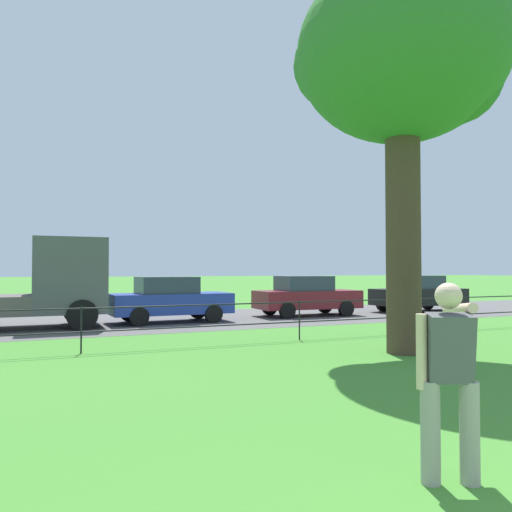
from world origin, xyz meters
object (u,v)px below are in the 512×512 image
flatbed_truck_far_left (16,288)px  car_maroon_center (306,296)px  car_blue_far_right (170,299)px  car_black_left (418,293)px  tree_large_lawn (399,61)px  person_thrower (449,374)px

flatbed_truck_far_left → car_maroon_center: size_ratio=1.80×
car_blue_far_right → car_maroon_center: bearing=2.8°
car_maroon_center → car_black_left: (5.27, -0.26, 0.00)m
flatbed_truck_far_left → tree_large_lawn: bearing=-46.4°
car_blue_far_right → tree_large_lawn: bearing=-69.9°
tree_large_lawn → person_thrower: bearing=-126.7°
car_black_left → car_maroon_center: bearing=177.2°
tree_large_lawn → car_blue_far_right: size_ratio=2.07×
car_maroon_center → car_black_left: 5.28m
person_thrower → flatbed_truck_far_left: (-3.66, 13.50, 0.33)m
tree_large_lawn → flatbed_truck_far_left: size_ratio=1.15×
tree_large_lawn → flatbed_truck_far_left: bearing=133.6°
tree_large_lawn → person_thrower: (-4.04, -5.42, -5.42)m
person_thrower → car_maroon_center: person_thrower is taller
tree_large_lawn → car_maroon_center: tree_large_lawn is taller
tree_large_lawn → flatbed_truck_far_left: (-7.69, 8.08, -5.09)m
tree_large_lawn → flatbed_truck_far_left: 12.27m
person_thrower → car_black_left: person_thrower is taller
person_thrower → flatbed_truck_far_left: flatbed_truck_far_left is taller
tree_large_lawn → car_maroon_center: 10.38m
tree_large_lawn → car_black_left: bearing=46.7°
person_thrower → tree_large_lawn: bearing=53.3°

